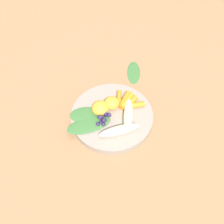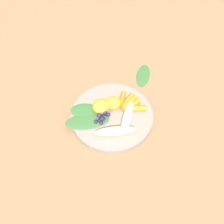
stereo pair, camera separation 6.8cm
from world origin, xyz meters
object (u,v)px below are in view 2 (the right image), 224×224
Objects in this scene: banana_peeled_right at (115,131)px; orange_segment_near at (101,106)px; banana_peeled_left at (127,117)px; kale_leaf_stray at (143,75)px; bowl at (112,116)px.

banana_peeled_right is 0.09m from orange_segment_near.
banana_peeled_left is 1.05× the size of kale_leaf_stray.
banana_peeled_left is at bearing -106.86° from orange_segment_near.
bowl is 2.19× the size of kale_leaf_stray.
orange_segment_near reaches higher than banana_peeled_right.
bowl is at bearing -106.08° from orange_segment_near.
kale_leaf_stray is at bearing 61.73° from banana_peeled_right.
banana_peeled_left reaches higher than bowl.
banana_peeled_left is (-0.01, -0.05, 0.02)m from bowl.
banana_peeled_left is at bearing 46.98° from banana_peeled_right.
banana_peeled_left reaches higher than kale_leaf_stray.
orange_segment_near is 0.45× the size of kale_leaf_stray.
banana_peeled_right is 1.05× the size of kale_leaf_stray.
banana_peeled_left is 1.00× the size of banana_peeled_right.
bowl is 0.05m from banana_peeled_left.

